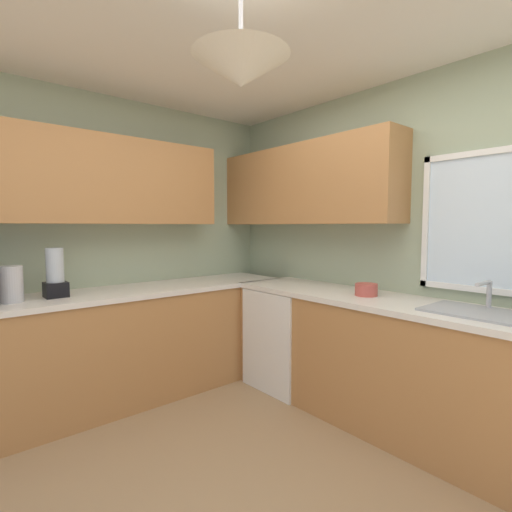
% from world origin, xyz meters
% --- Properties ---
extents(room_shell, '(4.07, 3.47, 2.60)m').
position_xyz_m(room_shell, '(-0.81, 0.55, 1.81)').
color(room_shell, '#9EAD8E').
rests_on(room_shell, ground_plane).
extents(counter_run_left, '(0.65, 3.08, 0.91)m').
position_xyz_m(counter_run_left, '(-1.67, 0.00, 0.46)').
color(counter_run_left, '#AD7542').
rests_on(counter_run_left, ground_plane).
extents(counter_run_back, '(3.16, 0.65, 0.91)m').
position_xyz_m(counter_run_back, '(0.21, 1.36, 0.46)').
color(counter_run_back, '#AD7542').
rests_on(counter_run_back, ground_plane).
extents(dishwasher, '(0.60, 0.60, 0.87)m').
position_xyz_m(dishwasher, '(-1.01, 1.33, 0.43)').
color(dishwasher, white).
rests_on(dishwasher, ground_plane).
extents(kettle, '(0.15, 0.15, 0.25)m').
position_xyz_m(kettle, '(-1.65, -0.69, 1.04)').
color(kettle, '#B7B7BC').
rests_on(kettle, counter_run_left).
extents(sink_assembly, '(0.58, 0.40, 0.19)m').
position_xyz_m(sink_assembly, '(0.53, 1.37, 0.93)').
color(sink_assembly, '#9EA0A5').
rests_on(sink_assembly, counter_run_back).
extents(bowl, '(0.16, 0.16, 0.09)m').
position_xyz_m(bowl, '(-0.24, 1.36, 0.96)').
color(bowl, '#B74C42').
rests_on(bowl, counter_run_back).
extents(blender_appliance, '(0.15, 0.15, 0.36)m').
position_xyz_m(blender_appliance, '(-1.67, -0.41, 1.08)').
color(blender_appliance, black).
rests_on(blender_appliance, counter_run_left).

